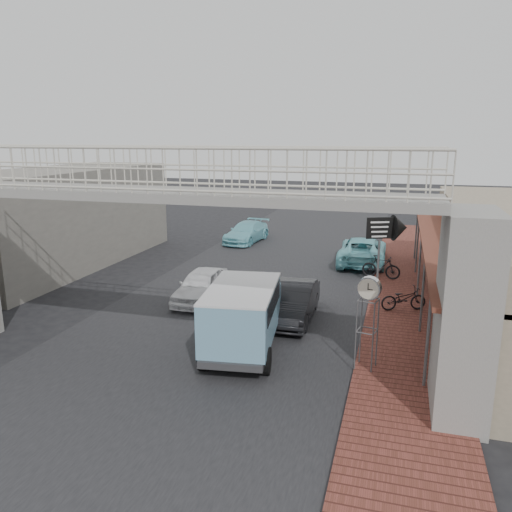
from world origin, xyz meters
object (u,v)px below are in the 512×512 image
Objects in this scene: angkot_van at (243,309)px; arrow_sign at (398,229)px; white_hatchback at (201,285)px; dark_sedan at (293,302)px; angkot_far at (246,232)px; motorcycle_near at (404,298)px; street_clock at (369,293)px; motorcycle_far at (381,267)px; angkot_curb at (363,250)px.

arrow_sign is at bearing 55.01° from angkot_van.
white_hatchback is at bearing 119.06° from angkot_van.
white_hatchback is 1.20× the size of arrow_sign.
dark_sedan reaches higher than angkot_far.
motorcycle_near is 4.00m from arrow_sign.
dark_sedan is at bearing -146.33° from arrow_sign.
arrow_sign is at bearing 97.40° from street_clock.
arrow_sign reaches higher than dark_sedan.
motorcycle_far is 2.35m from arrow_sign.
angkot_van is (-0.90, -3.21, 0.70)m from dark_sedan.
arrow_sign reaches higher than angkot_far.
dark_sedan is 14.18m from angkot_far.
street_clock reaches higher than angkot_far.
white_hatchback is at bearing 163.27° from dark_sedan.
white_hatchback is at bearing 53.12° from angkot_curb.
white_hatchback is 0.92× the size of dark_sedan.
arrow_sign is at bearing -136.67° from motorcycle_far.
angkot_van is 2.65× the size of motorcycle_near.
motorcycle_far is at bearing 60.74° from angkot_van.
angkot_van is at bearing -67.00° from angkot_far.
angkot_van reaches higher than angkot_far.
angkot_van is (3.19, -4.30, 0.73)m from white_hatchback.
angkot_curb reaches higher than angkot_far.
angkot_van reaches higher than motorcycle_near.
motorcycle_far is 9.91m from street_clock.
white_hatchback reaches higher than motorcycle_near.
dark_sedan is 2.37× the size of motorcycle_near.
arrow_sign is at bearing 54.53° from dark_sedan.
street_clock reaches higher than motorcycle_far.
arrow_sign is at bearing 112.34° from angkot_curb.
angkot_curb is 1.10× the size of angkot_van.
angkot_curb is 12.78m from angkot_van.
angkot_van is 10.23m from motorcycle_far.
street_clock reaches higher than motorcycle_near.
angkot_far is 18.68m from street_clock.
street_clock is (3.79, -0.29, 0.97)m from angkot_van.
arrow_sign is (-0.40, 3.37, 2.12)m from motorcycle_near.
street_clock is 8.81m from arrow_sign.
angkot_van reaches higher than white_hatchback.
motorcycle_near is (8.01, 0.82, -0.09)m from white_hatchback.
angkot_far reaches higher than motorcycle_near.
white_hatchback reaches higher than angkot_far.
angkot_van is at bearing -107.38° from dark_sedan.
arrow_sign is (9.36, -7.64, 2.04)m from angkot_far.
angkot_far reaches higher than motorcycle_far.
arrow_sign is (0.64, 8.78, 0.32)m from street_clock.
dark_sedan is 9.44m from angkot_curb.
dark_sedan is at bearing -16.74° from white_hatchback.
arrow_sign reaches higher than white_hatchback.
street_clock is at bearing 93.73° from angkot_curb.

